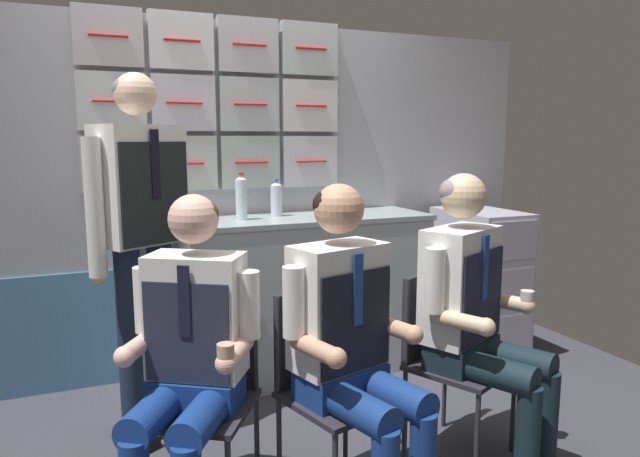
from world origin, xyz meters
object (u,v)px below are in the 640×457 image
object	(u,v)px
folding_chair_left	(206,377)
water_bottle_clear	(241,198)
crew_member_left	(189,349)
folding_chair_center	(326,370)
coffee_cup_white	(146,218)
snack_banana	(353,210)
service_trolley	(479,277)
crew_member_center	(352,334)
crew_member_near_trolley	(476,306)
crew_member_standing	(142,223)
folding_chair_near_trolley	(443,343)

from	to	relation	value
folding_chair_left	water_bottle_clear	bearing A→B (deg)	67.30
crew_member_left	water_bottle_clear	size ratio (longest dim) A/B	4.53
folding_chair_center	coffee_cup_white	bearing A→B (deg)	115.81
water_bottle_clear	crew_member_left	bearing A→B (deg)	-113.87
folding_chair_left	water_bottle_clear	xyz separation A→B (m)	(0.44, 1.06, 0.60)
crew_member_left	snack_banana	distance (m)	1.78
service_trolley	crew_member_center	distance (m)	1.96
crew_member_near_trolley	snack_banana	distance (m)	1.29
crew_member_standing	snack_banana	bearing A→B (deg)	19.45
folding_chair_center	folding_chair_near_trolley	world-z (taller)	same
folding_chair_center	crew_member_center	bearing A→B (deg)	-74.53
folding_chair_left	folding_chair_near_trolley	size ratio (longest dim) A/B	1.00
service_trolley	crew_member_standing	bearing A→B (deg)	-171.95
crew_member_center	snack_banana	distance (m)	1.53
crew_member_center	crew_member_standing	bearing A→B (deg)	127.33
crew_member_standing	crew_member_center	bearing A→B (deg)	-52.67
service_trolley	water_bottle_clear	distance (m)	1.72
service_trolley	coffee_cup_white	distance (m)	2.21
water_bottle_clear	snack_banana	bearing A→B (deg)	1.90
folding_chair_left	crew_member_near_trolley	distance (m)	1.20
folding_chair_near_trolley	coffee_cup_white	xyz separation A→B (m)	(-1.19, 1.09, 0.51)
crew_member_center	crew_member_near_trolley	size ratio (longest dim) A/B	0.98
water_bottle_clear	coffee_cup_white	world-z (taller)	water_bottle_clear
crew_member_center	snack_banana	size ratio (longest dim) A/B	7.45
crew_member_left	snack_banana	size ratio (longest dim) A/B	7.26
crew_member_left	service_trolley	bearing A→B (deg)	26.30
folding_chair_left	crew_member_center	bearing A→B (deg)	-28.10
water_bottle_clear	crew_member_center	bearing A→B (deg)	-86.96
crew_member_center	folding_chair_near_trolley	xyz separation A→B (m)	(0.58, 0.23, -0.20)
service_trolley	coffee_cup_white	xyz separation A→B (m)	(-2.15, 0.12, 0.50)
folding_chair_left	coffee_cup_white	world-z (taller)	coffee_cup_white
crew_member_center	snack_banana	bearing A→B (deg)	63.92
crew_member_left	water_bottle_clear	xyz separation A→B (m)	(0.53, 1.19, 0.43)
crew_member_standing	coffee_cup_white	size ratio (longest dim) A/B	23.98
folding_chair_left	coffee_cup_white	xyz separation A→B (m)	(-0.09, 1.05, 0.51)
crew_member_near_trolley	water_bottle_clear	size ratio (longest dim) A/B	4.72
crew_member_left	snack_banana	bearing A→B (deg)	43.96
crew_member_left	coffee_cup_white	bearing A→B (deg)	90.42
service_trolley	folding_chair_near_trolley	bearing A→B (deg)	-134.84
folding_chair_near_trolley	water_bottle_clear	xyz separation A→B (m)	(-0.66, 1.10, 0.60)
folding_chair_center	crew_member_standing	size ratio (longest dim) A/B	0.48
folding_chair_near_trolley	crew_member_standing	xyz separation A→B (m)	(-1.26, 0.65, 0.55)
water_bottle_clear	folding_chair_left	bearing A→B (deg)	-112.70
crew_member_center	water_bottle_clear	size ratio (longest dim) A/B	4.65
crew_member_near_trolley	water_bottle_clear	distance (m)	1.48
crew_member_center	crew_member_standing	distance (m)	1.16
folding_chair_left	crew_member_near_trolley	size ratio (longest dim) A/B	0.64
folding_chair_left	crew_member_near_trolley	world-z (taller)	crew_member_near_trolley
service_trolley	coffee_cup_white	size ratio (longest dim) A/B	13.39
crew_member_near_trolley	coffee_cup_white	xyz separation A→B (m)	(-1.26, 1.23, 0.30)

